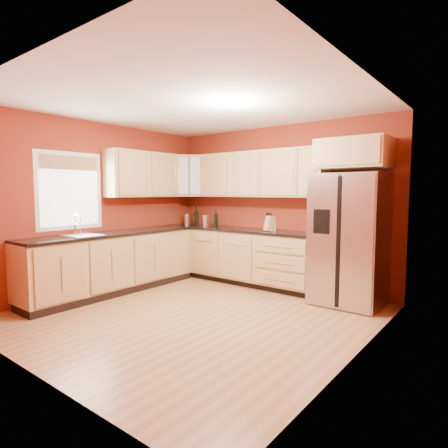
{
  "coord_description": "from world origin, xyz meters",
  "views": [
    {
      "loc": [
        3.11,
        -3.41,
        1.54
      ],
      "look_at": [
        -0.25,
        0.9,
        1.06
      ],
      "focal_mm": 30.0,
      "sensor_mm": 36.0,
      "label": 1
    }
  ],
  "objects_px": {
    "refrigerator": "(349,239)",
    "soap_dispenser": "(274,225)",
    "knife_block": "(269,224)",
    "canister_left": "(187,219)",
    "wine_bottle_a": "(216,218)"
  },
  "relations": [
    {
      "from": "soap_dispenser",
      "to": "refrigerator",
      "type": "bearing_deg",
      "value": -3.87
    },
    {
      "from": "refrigerator",
      "to": "soap_dispenser",
      "type": "bearing_deg",
      "value": 176.13
    },
    {
      "from": "wine_bottle_a",
      "to": "soap_dispenser",
      "type": "distance_m",
      "value": 1.12
    },
    {
      "from": "refrigerator",
      "to": "soap_dispenser",
      "type": "distance_m",
      "value": 1.23
    },
    {
      "from": "canister_left",
      "to": "wine_bottle_a",
      "type": "distance_m",
      "value": 0.78
    },
    {
      "from": "wine_bottle_a",
      "to": "soap_dispenser",
      "type": "height_order",
      "value": "wine_bottle_a"
    },
    {
      "from": "knife_block",
      "to": "soap_dispenser",
      "type": "xyz_separation_m",
      "value": [
        0.05,
        0.06,
        -0.02
      ]
    },
    {
      "from": "canister_left",
      "to": "soap_dispenser",
      "type": "xyz_separation_m",
      "value": [
        1.89,
        -0.0,
        -0.01
      ]
    },
    {
      "from": "knife_block",
      "to": "soap_dispenser",
      "type": "height_order",
      "value": "knife_block"
    },
    {
      "from": "refrigerator",
      "to": "knife_block",
      "type": "height_order",
      "value": "refrigerator"
    },
    {
      "from": "canister_left",
      "to": "refrigerator",
      "type": "bearing_deg",
      "value": -1.59
    },
    {
      "from": "canister_left",
      "to": "soap_dispenser",
      "type": "relative_size",
      "value": 1.05
    },
    {
      "from": "refrigerator",
      "to": "knife_block",
      "type": "distance_m",
      "value": 1.28
    },
    {
      "from": "wine_bottle_a",
      "to": "canister_left",
      "type": "bearing_deg",
      "value": 173.34
    },
    {
      "from": "canister_left",
      "to": "knife_block",
      "type": "relative_size",
      "value": 0.83
    }
  ]
}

